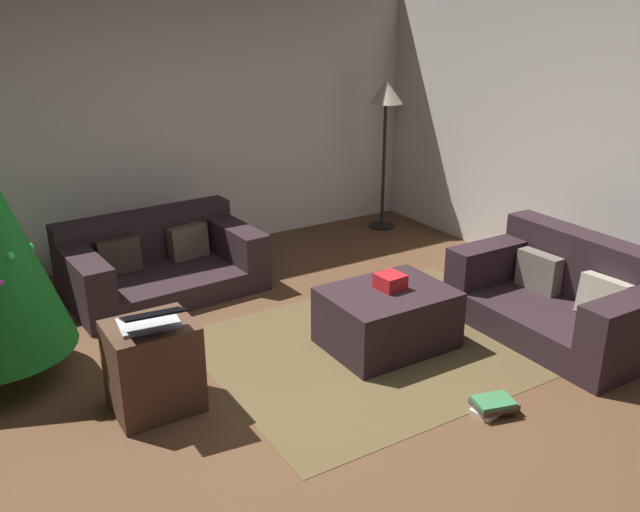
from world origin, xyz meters
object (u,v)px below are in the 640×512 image
Objects in this scene: laptop at (150,320)px; book_stack at (493,405)px; couch_right at (565,297)px; corner_lamp at (386,104)px; ottoman at (387,318)px; side_table at (153,367)px; tv_remote at (387,279)px; gift_box at (390,281)px; couch_left at (158,262)px.

book_stack is (1.77, -1.09, -0.58)m from laptop.
couch_right is 0.93× the size of corner_lamp.
ottoman is at bearing -1.02° from laptop.
side_table is 4.16m from corner_lamp.
tv_remote is 0.53× the size of book_stack.
ottoman is 4.80× the size of gift_box.
gift_box is at bearing -2.25° from side_table.
laptop reaches higher than ottoman.
ottoman is 2.95× the size of book_stack.
ottoman is at bearing 91.67° from book_stack.
corner_lamp reaches higher than gift_box.
gift_box reaches higher than tv_remote.
corner_lamp reaches higher than book_stack.
couch_right is at bearing 22.73° from book_stack.
gift_box is 0.12× the size of corner_lamp.
couch_right is 1.38m from gift_box.
couch_right reaches higher than tv_remote.
gift_box is 0.32× the size of side_table.
corner_lamp reaches higher than couch_left.
gift_box is (0.04, 0.02, 0.27)m from ottoman.
gift_box is 1.78m from side_table.
couch_right reaches higher than book_stack.
gift_box is (-1.25, 0.56, 0.21)m from couch_right.
couch_left is 8.91× the size of gift_box.
tv_remote is 1.28m from book_stack.
tv_remote is at bearing 55.80° from ottoman.
laptop is 0.28× the size of corner_lamp.
laptop is at bearing 179.80° from gift_box.
book_stack is (-0.00, -1.08, -0.44)m from gift_box.
tv_remote is (0.07, 0.14, -0.04)m from gift_box.
tv_remote is at bearing 4.02° from laptop.
side_table is 2.12m from book_stack.
couch_left is at bearing 120.81° from gift_box.
corner_lamp is (1.53, 2.11, 0.93)m from tv_remote.
laptop reaches higher than couch_left.
gift_box is 1.17m from book_stack.
corner_lamp is (3.37, 2.18, 1.09)m from side_table.
couch_left is 2.88× the size of side_table.
laptop is at bearing -160.27° from tv_remote.
corner_lamp is (1.61, 3.33, 1.33)m from book_stack.
ottoman is at bearing -145.43° from gift_box.
corner_lamp is at bearing 54.47° from gift_box.
couch_right is at bearing -14.96° from tv_remote.
book_stack is 0.19× the size of corner_lamp.
corner_lamp reaches higher than couch_right.
couch_right is at bearing -11.80° from side_table.
gift_box is 1.78m from laptop.
corner_lamp is at bearing 54.16° from ottoman.
laptop is at bearing -96.13° from side_table.
laptop is (-1.77, 0.01, 0.14)m from gift_box.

